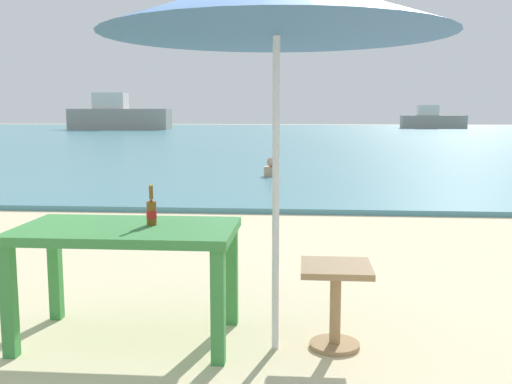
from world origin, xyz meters
TOP-DOWN VIEW (x-y plane):
  - ground_plane at (0.00, 0.00)m, footprint 120.00×120.00m
  - sea_water at (0.00, 30.00)m, footprint 120.00×50.00m
  - picnic_table_green at (-1.21, 0.16)m, footprint 1.40×0.80m
  - beer_bottle_amber at (-1.06, 0.22)m, footprint 0.07×0.07m
  - patio_umbrella at (-0.25, 0.09)m, footprint 2.10×2.10m
  - side_table_wood at (0.13, 0.13)m, footprint 0.44×0.44m
  - swimmer_person at (-0.78, 9.36)m, footprint 0.34×0.34m
  - boat_fishing_trawler at (-13.74, 39.71)m, footprint 7.33×2.00m
  - boat_tanker at (9.87, 44.33)m, footprint 4.92×1.34m

SIDE VIEW (x-z plane):
  - ground_plane at x=0.00m, z-range 0.00..0.00m
  - sea_water at x=0.00m, z-range 0.00..0.08m
  - swimmer_person at x=-0.78m, z-range 0.03..0.44m
  - side_table_wood at x=0.13m, z-range 0.08..0.62m
  - picnic_table_green at x=-1.21m, z-range 0.27..1.03m
  - boat_tanker at x=9.87m, z-range -0.17..1.62m
  - beer_bottle_amber at x=-1.06m, z-range 0.72..0.99m
  - boat_fishing_trawler at x=-13.74m, z-range -0.29..2.37m
  - patio_umbrella at x=-0.25m, z-range 0.97..3.27m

